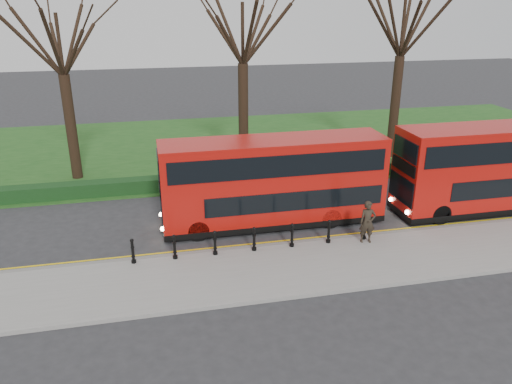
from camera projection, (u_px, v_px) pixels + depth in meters
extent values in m
plane|color=#28282B|center=(243.00, 239.00, 21.97)|extent=(120.00, 120.00, 0.00)
cube|color=gray|center=(258.00, 272.00, 19.21)|extent=(60.00, 4.00, 0.15)
cube|color=slate|center=(248.00, 248.00, 21.03)|extent=(60.00, 0.25, 0.16)
cube|color=#1B4A18|center=(203.00, 147.00, 35.60)|extent=(60.00, 18.00, 0.06)
cube|color=black|center=(220.00, 180.00, 28.01)|extent=(60.00, 0.90, 0.80)
cube|color=yellow|center=(246.00, 247.00, 21.33)|extent=(60.00, 0.10, 0.01)
cube|color=yellow|center=(246.00, 244.00, 21.51)|extent=(60.00, 0.10, 0.01)
cylinder|color=black|center=(71.00, 128.00, 28.36)|extent=(0.60, 0.60, 6.04)
cylinder|color=black|center=(243.00, 117.00, 30.31)|extent=(0.60, 0.60, 6.37)
cylinder|color=black|center=(395.00, 108.00, 32.29)|extent=(0.60, 0.60, 6.55)
cylinder|color=black|center=(133.00, 251.00, 19.56)|extent=(0.15, 0.15, 1.00)
cylinder|color=black|center=(175.00, 247.00, 19.89)|extent=(0.15, 0.15, 1.00)
cylinder|color=black|center=(215.00, 243.00, 20.21)|extent=(0.15, 0.15, 1.00)
cylinder|color=black|center=(254.00, 239.00, 20.54)|extent=(0.15, 0.15, 1.00)
cylinder|color=black|center=(292.00, 236.00, 20.87)|extent=(0.15, 0.15, 1.00)
cylinder|color=black|center=(329.00, 232.00, 21.20)|extent=(0.15, 0.15, 1.00)
cylinder|color=black|center=(364.00, 228.00, 21.52)|extent=(0.15, 0.15, 1.00)
cube|color=#AD110C|center=(274.00, 179.00, 22.76)|extent=(10.20, 2.32, 3.76)
cube|color=black|center=(273.00, 218.00, 23.46)|extent=(10.22, 2.34, 0.28)
cube|color=black|center=(296.00, 201.00, 22.09)|extent=(8.16, 0.04, 0.88)
cube|color=black|center=(281.00, 166.00, 21.33)|extent=(9.65, 0.04, 0.97)
cube|color=black|center=(159.00, 181.00, 21.62)|extent=(0.06, 2.04, 0.51)
cylinder|color=black|center=(198.00, 231.00, 21.73)|extent=(0.93, 0.28, 0.93)
cylinder|color=black|center=(194.00, 212.00, 23.59)|extent=(0.93, 0.28, 0.93)
cylinder|color=black|center=(331.00, 218.00, 22.96)|extent=(0.93, 0.28, 0.93)
cylinder|color=black|center=(317.00, 202.00, 24.82)|extent=(0.93, 0.28, 0.93)
cube|color=#AD110C|center=(503.00, 165.00, 24.40)|extent=(10.68, 2.43, 3.93)
cube|color=black|center=(496.00, 203.00, 25.13)|extent=(10.70, 2.45, 0.29)
cube|color=black|center=(404.00, 166.00, 23.21)|extent=(0.06, 2.14, 0.53)
cylinder|color=black|center=(441.00, 214.00, 23.33)|extent=(0.97, 0.29, 0.97)
cylinder|color=black|center=(417.00, 198.00, 25.27)|extent=(0.97, 0.29, 0.97)
imported|color=#2A231A|center=(368.00, 222.00, 21.11)|extent=(0.74, 0.55, 1.85)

